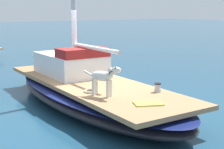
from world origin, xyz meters
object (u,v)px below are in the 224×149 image
object	(u,v)px
sailboat_main	(91,94)
coiled_rope	(91,91)
deck_winch	(158,88)
dog_white	(104,77)
deck_towel	(148,103)

from	to	relation	value
sailboat_main	coiled_rope	distance (m)	1.19
sailboat_main	coiled_rope	bearing A→B (deg)	-120.15
sailboat_main	deck_winch	bearing A→B (deg)	-69.08
dog_white	deck_winch	size ratio (longest dim) A/B	4.17
dog_white	coiled_rope	xyz separation A→B (m)	(-0.04, 0.49, -0.40)
sailboat_main	deck_winch	xyz separation A→B (m)	(0.70, -1.83, 0.42)
sailboat_main	deck_winch	world-z (taller)	deck_winch
deck_winch	coiled_rope	bearing A→B (deg)	146.54
sailboat_main	dog_white	world-z (taller)	dog_white
deck_winch	deck_towel	xyz separation A→B (m)	(-0.82, -0.65, -0.08)
dog_white	coiled_rope	distance (m)	0.63
sailboat_main	deck_towel	size ratio (longest dim) A/B	12.97
deck_towel	sailboat_main	bearing A→B (deg)	87.22
deck_winch	deck_towel	distance (m)	1.05
dog_white	sailboat_main	bearing A→B (deg)	70.25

